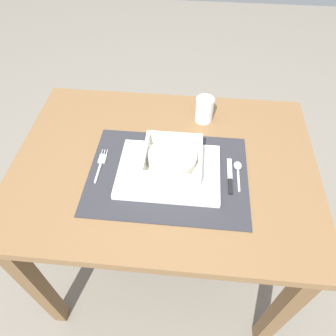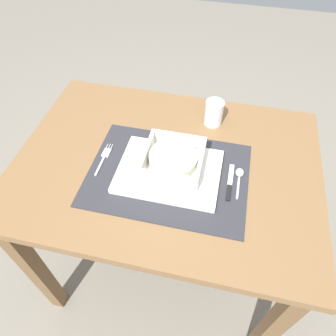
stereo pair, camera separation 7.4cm
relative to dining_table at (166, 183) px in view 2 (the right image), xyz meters
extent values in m
plane|color=gray|center=(0.00, 0.00, -0.60)|extent=(6.00, 6.00, 0.00)
cube|color=brown|center=(0.00, 0.00, 0.09)|extent=(0.93, 0.68, 0.03)
cube|color=brown|center=(-0.41, -0.29, -0.26)|extent=(0.05, 0.05, 0.68)
cube|color=brown|center=(0.41, -0.29, -0.26)|extent=(0.05, 0.05, 0.68)
cube|color=brown|center=(-0.41, 0.29, -0.26)|extent=(0.05, 0.05, 0.68)
cube|color=brown|center=(0.41, 0.29, -0.26)|extent=(0.05, 0.05, 0.68)
cube|color=#2D2D33|center=(0.02, -0.05, 0.11)|extent=(0.47, 0.34, 0.00)
cube|color=white|center=(0.02, -0.04, 0.12)|extent=(0.30, 0.22, 0.02)
cube|color=white|center=(0.03, -0.03, 0.13)|extent=(0.17, 0.17, 0.01)
cube|color=white|center=(-0.05, -0.03, 0.16)|extent=(0.01, 0.17, 0.05)
cube|color=white|center=(0.11, -0.03, 0.16)|extent=(0.01, 0.17, 0.05)
cube|color=white|center=(0.03, -0.11, 0.16)|extent=(0.15, 0.01, 0.05)
cube|color=white|center=(0.03, 0.05, 0.16)|extent=(0.15, 0.01, 0.05)
cylinder|color=silver|center=(0.03, -0.03, 0.16)|extent=(0.14, 0.14, 0.04)
cube|color=silver|center=(-0.19, -0.07, 0.11)|extent=(0.01, 0.08, 0.00)
cube|color=silver|center=(-0.19, -0.01, 0.11)|extent=(0.02, 0.04, 0.00)
cylinder|color=silver|center=(-0.20, 0.02, 0.11)|extent=(0.00, 0.02, 0.00)
cylinder|color=silver|center=(-0.19, 0.02, 0.11)|extent=(0.00, 0.02, 0.00)
cylinder|color=silver|center=(-0.18, 0.02, 0.11)|extent=(0.00, 0.02, 0.00)
cube|color=silver|center=(0.22, -0.06, 0.11)|extent=(0.01, 0.08, 0.00)
ellipsoid|color=silver|center=(0.22, 0.00, 0.12)|extent=(0.02, 0.03, 0.01)
cube|color=black|center=(0.20, -0.08, 0.11)|extent=(0.01, 0.05, 0.01)
cube|color=silver|center=(0.20, -0.01, 0.11)|extent=(0.01, 0.08, 0.00)
cylinder|color=white|center=(0.11, 0.21, 0.15)|extent=(0.06, 0.06, 0.09)
cylinder|color=#C64C1E|center=(0.11, 0.21, 0.13)|extent=(0.05, 0.05, 0.04)
camera|label=1|loc=(0.07, -0.63, 0.83)|focal=33.39mm
camera|label=2|loc=(0.15, -0.62, 0.83)|focal=33.39mm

